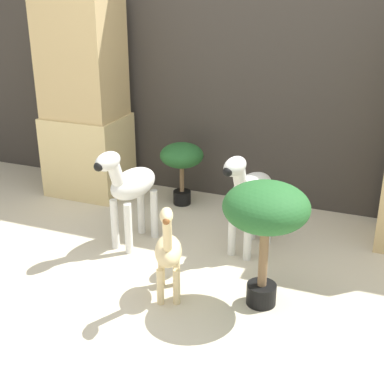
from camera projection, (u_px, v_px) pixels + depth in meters
ground_plane at (168, 309)px, 2.81m from camera, size 14.00×14.00×0.00m
wall_back at (259, 54)px, 3.78m from camera, size 6.40×0.08×2.20m
rock_pillar_left at (85, 102)px, 4.05m from camera, size 0.59×0.46×1.51m
zebra_right at (249, 192)px, 3.24m from camera, size 0.27×0.52×0.68m
zebra_left at (130, 186)px, 3.32m from camera, size 0.26×0.52×0.68m
giraffe_figurine at (168, 251)px, 2.81m from camera, size 0.25×0.40×0.60m
potted_palm_front at (182, 159)px, 3.95m from camera, size 0.32×0.32×0.48m
potted_palm_back at (266, 213)px, 2.66m from camera, size 0.44×0.44×0.68m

